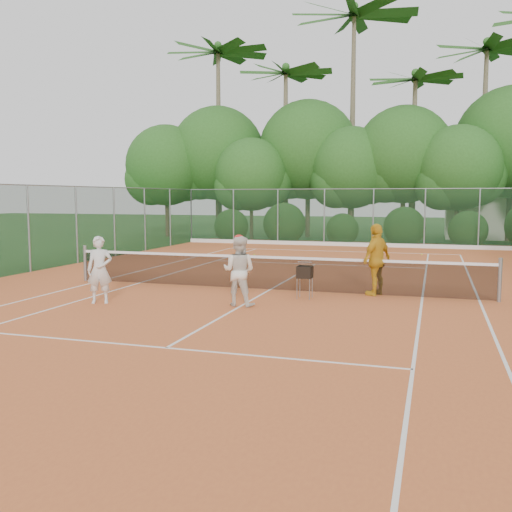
{
  "coord_description": "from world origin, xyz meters",
  "views": [
    {
      "loc": [
        4.36,
        -15.11,
        2.63
      ],
      "look_at": [
        -0.01,
        -1.2,
        1.1
      ],
      "focal_mm": 40.0,
      "sensor_mm": 36.0,
      "label": 1
    }
  ],
  "objects_px": {
    "player_white": "(100,270)",
    "ball_hopper": "(305,273)",
    "player_center_grp": "(239,271)",
    "player_yellow": "(377,260)"
  },
  "relations": [
    {
      "from": "player_center_grp",
      "to": "player_yellow",
      "type": "distance_m",
      "value": 3.88
    },
    {
      "from": "player_center_grp",
      "to": "player_yellow",
      "type": "height_order",
      "value": "player_yellow"
    },
    {
      "from": "player_white",
      "to": "player_yellow",
      "type": "relative_size",
      "value": 0.87
    },
    {
      "from": "player_center_grp",
      "to": "ball_hopper",
      "type": "xyz_separation_m",
      "value": [
        1.29,
        1.43,
        -0.18
      ]
    },
    {
      "from": "player_white",
      "to": "player_center_grp",
      "type": "xyz_separation_m",
      "value": [
        3.35,
        0.72,
        0.02
      ]
    },
    {
      "from": "player_white",
      "to": "ball_hopper",
      "type": "distance_m",
      "value": 5.11
    },
    {
      "from": "player_yellow",
      "to": "ball_hopper",
      "type": "height_order",
      "value": "player_yellow"
    },
    {
      "from": "player_yellow",
      "to": "ball_hopper",
      "type": "xyz_separation_m",
      "value": [
        -1.7,
        -1.04,
        -0.29
      ]
    },
    {
      "from": "player_white",
      "to": "ball_hopper",
      "type": "xyz_separation_m",
      "value": [
        4.64,
        2.15,
        -0.16
      ]
    },
    {
      "from": "player_center_grp",
      "to": "ball_hopper",
      "type": "height_order",
      "value": "player_center_grp"
    }
  ]
}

